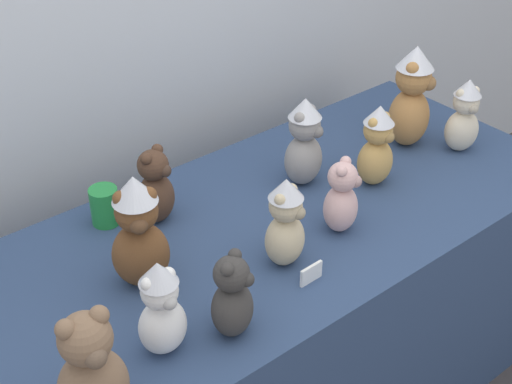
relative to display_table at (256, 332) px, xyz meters
The scene contains 14 objects.
display_table is the anchor object (origin of this frame).
teddy_bear_ash 0.60m from the display_table, 19.70° to the left, with size 0.16×0.14×0.28m.
teddy_bear_blush 0.55m from the display_table, 39.80° to the right, with size 0.14×0.14×0.22m.
teddy_bear_honey 0.68m from the display_table, ahead, with size 0.13×0.11×0.26m.
teddy_bear_chestnut 0.66m from the display_table, behind, with size 0.18×0.17×0.32m.
teddy_bear_mocha 0.90m from the display_table, 155.64° to the right, with size 0.16×0.14×0.28m.
teddy_bear_cream 0.94m from the display_table, ahead, with size 0.14×0.12×0.25m.
teddy_bear_snow 0.72m from the display_table, 153.45° to the right, with size 0.12×0.10×0.25m.
teddy_bear_cocoa 0.58m from the display_table, 132.39° to the left, with size 0.15×0.14×0.23m.
teddy_bear_charcoal 0.65m from the display_table, 136.86° to the right, with size 0.15×0.14×0.22m.
teddy_bear_sand 0.55m from the display_table, 102.57° to the right, with size 0.14×0.13×0.26m.
teddy_bear_caramel 0.89m from the display_table, ahead, with size 0.20×0.19×0.34m.
party_cup_green 0.62m from the display_table, 136.96° to the left, with size 0.08×0.08×0.11m, color #238C3D.
name_card_front_left 0.50m from the display_table, 97.84° to the right, with size 0.07×0.01×0.05m, color white.
Camera 1 is at (-1.06, -1.04, 2.04)m, focal length 52.38 mm.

